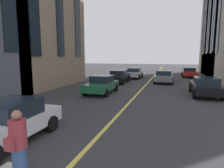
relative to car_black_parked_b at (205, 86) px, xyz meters
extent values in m
cube|color=#D8C64C|center=(4.78, 4.90, -0.70)|extent=(80.00, 0.16, 0.01)
cube|color=black|center=(0.05, 0.00, -0.11)|extent=(4.40, 1.80, 0.55)
cube|color=#19232D|center=(-0.17, 0.00, 0.42)|extent=(1.85, 1.58, 0.50)
cylinder|color=black|center=(1.50, 0.86, -0.38)|extent=(0.64, 0.22, 0.64)
cylinder|color=black|center=(1.50, -0.86, -0.38)|extent=(0.64, 0.22, 0.64)
cylinder|color=black|center=(-1.40, 0.86, -0.38)|extent=(0.64, 0.22, 0.64)
cylinder|color=black|center=(-1.40, -0.86, -0.38)|extent=(0.64, 0.22, 0.64)
cube|color=silver|center=(-10.57, 7.64, -0.13)|extent=(3.90, 1.75, 0.55)
cube|color=#19232D|center=(-10.38, 7.64, 0.42)|extent=(1.64, 1.54, 0.55)
cylinder|color=black|center=(-9.28, 6.80, -0.40)|extent=(0.60, 0.21, 0.60)
cylinder|color=black|center=(-9.28, 8.48, -0.40)|extent=(0.60, 0.21, 0.60)
cube|color=slate|center=(6.50, 3.21, -0.11)|extent=(4.40, 1.80, 0.55)
cube|color=#19232D|center=(6.28, 3.21, 0.42)|extent=(1.85, 1.58, 0.50)
cylinder|color=black|center=(7.96, 4.08, -0.38)|extent=(0.64, 0.22, 0.64)
cylinder|color=black|center=(7.96, 2.35, -0.38)|extent=(0.64, 0.22, 0.64)
cylinder|color=black|center=(5.05, 4.08, -0.38)|extent=(0.64, 0.22, 0.64)
cylinder|color=black|center=(5.05, 2.35, -0.38)|extent=(0.64, 0.22, 0.64)
cube|color=#B21E1E|center=(13.92, 0.00, -0.11)|extent=(4.40, 1.80, 0.55)
cube|color=#19232D|center=(13.70, 0.00, 0.42)|extent=(1.85, 1.58, 0.50)
cylinder|color=black|center=(15.38, 0.86, -0.38)|extent=(0.64, 0.22, 0.64)
cylinder|color=black|center=(15.38, -0.86, -0.38)|extent=(0.64, 0.22, 0.64)
cylinder|color=black|center=(12.47, 0.86, -0.38)|extent=(0.64, 0.22, 0.64)
cylinder|color=black|center=(12.47, -0.86, -0.38)|extent=(0.64, 0.22, 0.64)
cube|color=#B7BABF|center=(10.00, 7.25, -0.11)|extent=(4.40, 1.80, 0.55)
cube|color=#19232D|center=(10.22, 7.25, 0.42)|extent=(1.85, 1.58, 0.50)
cylinder|color=black|center=(8.55, 6.39, -0.38)|extent=(0.64, 0.22, 0.64)
cylinder|color=black|center=(8.55, 8.12, -0.38)|extent=(0.64, 0.22, 0.64)
cylinder|color=black|center=(11.46, 6.39, -0.38)|extent=(0.64, 0.22, 0.64)
cylinder|color=black|center=(11.46, 8.12, -0.38)|extent=(0.64, 0.22, 0.64)
cube|color=black|center=(5.02, 8.10, -0.11)|extent=(4.40, 1.80, 0.55)
cube|color=#19232D|center=(5.24, 8.10, 0.42)|extent=(1.85, 1.58, 0.50)
cylinder|color=black|center=(3.57, 7.24, -0.38)|extent=(0.64, 0.22, 0.64)
cylinder|color=black|center=(3.57, 8.96, -0.38)|extent=(0.64, 0.22, 0.64)
cylinder|color=black|center=(6.48, 7.24, -0.38)|extent=(0.64, 0.22, 0.64)
cylinder|color=black|center=(6.48, 8.96, -0.38)|extent=(0.64, 0.22, 0.64)
cube|color=#1E6038|center=(-1.47, 7.69, -0.13)|extent=(3.90, 1.75, 0.55)
cube|color=#19232D|center=(-1.28, 7.69, 0.42)|extent=(1.64, 1.54, 0.55)
cylinder|color=black|center=(-2.76, 6.85, -0.40)|extent=(0.60, 0.21, 0.60)
cylinder|color=black|center=(-2.76, 8.53, -0.40)|extent=(0.60, 0.21, 0.60)
cylinder|color=black|center=(-0.18, 6.85, -0.40)|extent=(0.60, 0.21, 0.60)
cylinder|color=black|center=(-0.18, 8.53, -0.40)|extent=(0.60, 0.21, 0.60)
cylinder|color=#2D4C7F|center=(-12.03, 5.72, -0.31)|extent=(0.32, 0.32, 0.79)
cylinder|color=maroon|center=(-12.03, 5.72, 0.42)|extent=(0.38, 0.38, 0.67)
sphere|color=#8C664C|center=(-12.03, 5.72, 0.86)|extent=(0.22, 0.22, 0.22)
cube|color=maroon|center=(-12.28, 5.72, 0.28)|extent=(0.12, 0.20, 0.28)
camera|label=1|loc=(-15.26, 2.48, 2.13)|focal=30.24mm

